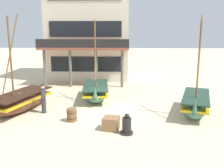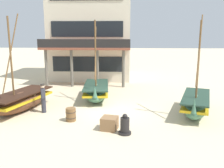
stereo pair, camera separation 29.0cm
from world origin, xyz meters
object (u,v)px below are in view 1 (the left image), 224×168
fishing_boat_far_right (196,103)px  harbor_building_main (90,30)px  fishing_boat_near_left (21,101)px  fisherman_by_hull (43,99)px  capstan_winch (127,126)px  wooden_barrel (72,115)px  cargo_crate (111,123)px  fishing_boat_centre_large (96,91)px

fishing_boat_far_right → harbor_building_main: bearing=121.6°
harbor_building_main → fishing_boat_far_right: bearing=-58.4°
harbor_building_main → fishing_boat_near_left: bearing=-103.0°
fisherman_by_hull → capstan_winch: 5.53m
fishing_boat_far_right → wooden_barrel: size_ratio=7.92×
capstan_winch → harbor_building_main: (-3.46, 15.12, 4.47)m
fishing_boat_near_left → cargo_crate: bearing=-26.3°
capstan_winch → wooden_barrel: bearing=151.3°
fishing_boat_centre_large → capstan_winch: bearing=-71.4°
fisherman_by_hull → fishing_boat_far_right: bearing=0.8°
cargo_crate → harbor_building_main: size_ratio=0.08×
fishing_boat_near_left → fishing_boat_centre_large: size_ratio=1.05×
capstan_winch → wooden_barrel: size_ratio=1.38×
fishing_boat_far_right → wooden_barrel: bearing=-168.2°
wooden_barrel → cargo_crate: bearing=-26.8°
fishing_boat_near_left → fishing_boat_centre_large: bearing=33.2°
fishing_boat_far_right → fisherman_by_hull: (-8.72, -0.13, 0.21)m
capstan_winch → wooden_barrel: capstan_winch is taller
fishing_boat_centre_large → cargo_crate: bearing=-76.9°
fishing_boat_far_right → fishing_boat_near_left: bearing=178.9°
fishing_boat_centre_large → fisherman_by_hull: size_ratio=3.19×
fishing_boat_centre_large → fisherman_by_hull: fishing_boat_centre_large is taller
fisherman_by_hull → wooden_barrel: fisherman_by_hull is taller
fishing_boat_near_left → capstan_winch: size_ratio=5.81×
fishing_boat_far_right → fisherman_by_hull: fishing_boat_far_right is taller
fishing_boat_far_right → cargo_crate: 5.36m
fisherman_by_hull → wooden_barrel: 2.34m
capstan_winch → cargo_crate: 0.89m
harbor_building_main → wooden_barrel: bearing=-87.4°
fishing_boat_near_left → capstan_winch: bearing=-27.2°
fishing_boat_far_right → fisherman_by_hull: 8.72m
fishing_boat_near_left → wooden_barrel: size_ratio=8.04×
fishing_boat_near_left → fishing_boat_far_right: size_ratio=1.02×
fishing_boat_far_right → harbor_building_main: size_ratio=0.57×
fishing_boat_far_right → wooden_barrel: fishing_boat_far_right is taller
capstan_winch → wooden_barrel: (-2.84, 1.56, -0.04)m
wooden_barrel → harbor_building_main: size_ratio=0.07×
fishing_boat_near_left → harbor_building_main: (2.75, 11.92, 4.25)m
fisherman_by_hull → cargo_crate: 4.66m
cargo_crate → harbor_building_main: (-2.72, 14.62, 4.55)m
capstan_winch → fishing_boat_far_right: bearing=36.8°
fishing_boat_near_left → fishing_boat_far_right: bearing=-1.1°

